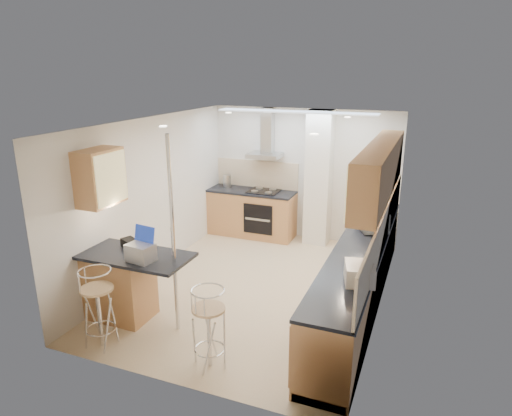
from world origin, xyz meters
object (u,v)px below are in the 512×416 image
at_px(microwave, 372,219).
at_px(bread_bin, 360,273).
at_px(bar_stool_near, 99,308).
at_px(bar_stool_end, 209,328).
at_px(laptop, 141,253).

xyz_separation_m(microwave, bread_bin, (0.12, -1.83, -0.05)).
distance_m(microwave, bread_bin, 1.83).
height_order(microwave, bar_stool_near, microwave).
relative_size(microwave, bar_stool_end, 0.59).
height_order(bar_stool_end, bread_bin, bread_bin).
bearing_deg(bar_stool_end, bread_bin, -40.46).
distance_m(laptop, bread_bin, 2.62).
relative_size(bar_stool_near, bread_bin, 2.50).
distance_m(bar_stool_near, bar_stool_end, 1.40).
height_order(laptop, bar_stool_end, laptop).
distance_m(microwave, bar_stool_end, 3.04).
bearing_deg(microwave, bar_stool_near, 111.06).
height_order(laptop, bar_stool_near, laptop).
xyz_separation_m(microwave, bar_stool_near, (-2.74, -2.78, -0.58)).
distance_m(bar_stool_end, bread_bin, 1.77).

